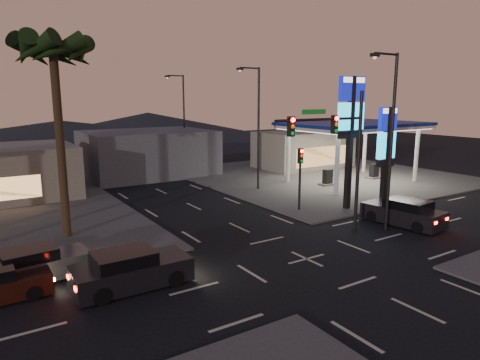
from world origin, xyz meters
TOP-DOWN VIEW (x-y plane):
  - ground at (0.00, 0.00)m, footprint 140.00×140.00m
  - corner_lot_ne at (16.00, 16.00)m, footprint 24.00×24.00m
  - gas_station at (16.00, 12.00)m, footprint 12.20×8.20m
  - convenience_store at (18.00, 21.00)m, footprint 10.00×6.00m
  - pylon_sign_tall at (8.50, 5.50)m, footprint 2.20×0.35m
  - pylon_sign_short at (11.00, 4.50)m, footprint 1.60×0.35m
  - traffic_signal_mast at (3.76, 1.99)m, footprint 6.10×0.39m
  - pedestal_signal at (5.50, 6.98)m, footprint 0.32×0.39m
  - streetlight_near at (6.79, 1.00)m, footprint 2.14×0.25m
  - streetlight_mid at (6.79, 14.00)m, footprint 2.14×0.25m
  - streetlight_far at (6.79, 28.00)m, footprint 2.14×0.25m
  - palm_a at (-9.00, 9.50)m, footprint 4.41×4.41m
  - building_far_mid at (2.00, 26.00)m, footprint 12.00×9.00m
  - hill_right at (15.00, 60.00)m, footprint 50.00×50.00m
  - hill_center at (0.00, 60.00)m, footprint 60.00×60.00m
  - car_lane_a_front at (-8.11, 1.55)m, footprint 4.84×2.08m
  - car_lane_b_front at (-11.28, 4.40)m, footprint 4.54×2.23m
  - suv_station at (8.76, 1.12)m, footprint 2.50×4.97m

SIDE VIEW (x-z plane):
  - ground at x=0.00m, z-range 0.00..0.00m
  - corner_lot_ne at x=16.00m, z-range 0.00..0.12m
  - car_lane_b_front at x=-11.28m, z-range -0.05..1.38m
  - car_lane_a_front at x=-8.11m, z-range -0.06..1.51m
  - suv_station at x=8.76m, z-range -0.06..1.54m
  - convenience_store at x=18.00m, z-range 0.00..4.00m
  - hill_center at x=0.00m, z-range 0.00..4.00m
  - building_far_mid at x=2.00m, z-range 0.00..4.40m
  - hill_right at x=15.00m, z-range 0.00..5.00m
  - pedestal_signal at x=5.50m, z-range 0.77..5.07m
  - pylon_sign_short at x=11.00m, z-range 1.16..8.16m
  - gas_station at x=16.00m, z-range 2.34..7.82m
  - traffic_signal_mast at x=3.76m, z-range 1.23..9.23m
  - streetlight_near at x=6.79m, z-range 0.72..10.72m
  - streetlight_mid at x=6.79m, z-range 0.72..10.72m
  - streetlight_far at x=6.79m, z-range 0.72..10.72m
  - pylon_sign_tall at x=8.50m, z-range 1.89..10.89m
  - palm_a at x=-9.00m, z-range 4.00..14.86m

